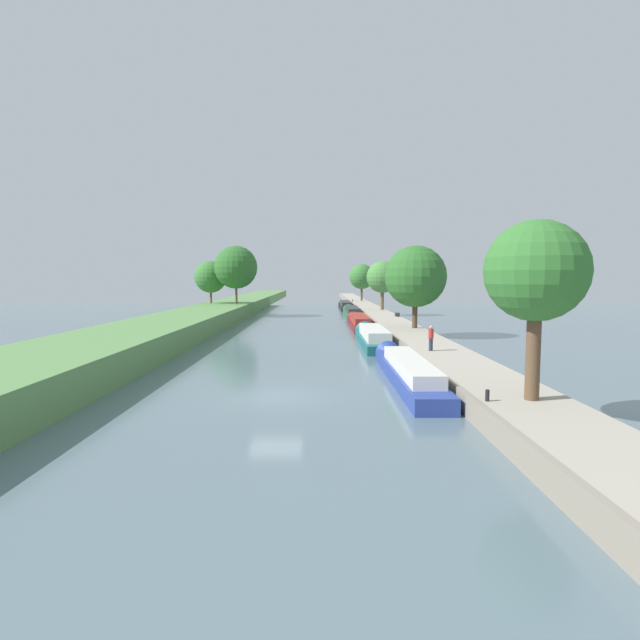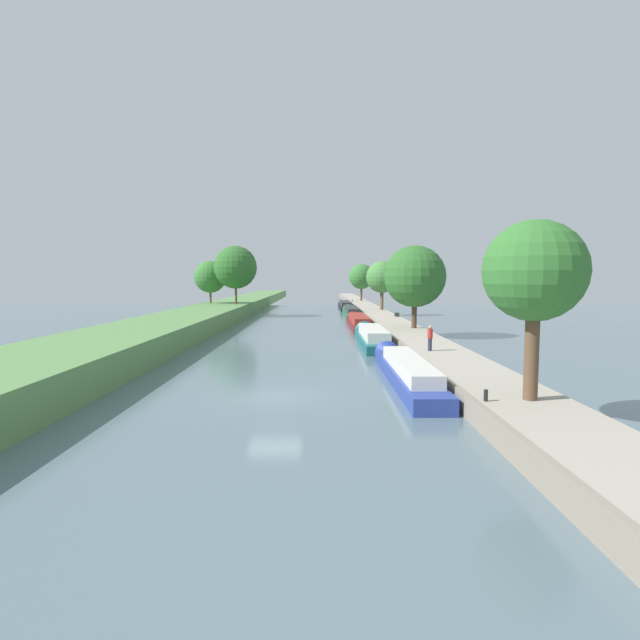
{
  "view_description": "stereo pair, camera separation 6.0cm",
  "coord_description": "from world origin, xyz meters",
  "px_view_note": "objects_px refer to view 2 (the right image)",
  "views": [
    {
      "loc": [
        2.11,
        -23.52,
        5.69
      ],
      "look_at": [
        2.07,
        31.94,
        1.0
      ],
      "focal_mm": 28.09,
      "sensor_mm": 36.0,
      "label": 1
    },
    {
      "loc": [
        2.17,
        -23.52,
        5.69
      ],
      "look_at": [
        2.07,
        31.94,
        1.0
      ],
      "focal_mm": 28.09,
      "sensor_mm": 36.0,
      "label": 2
    }
  ],
  "objects_px": {
    "narrowboat_blue": "(406,370)",
    "narrowboat_maroon": "(359,322)",
    "park_bench": "(398,314)",
    "mooring_bollard_near": "(487,395)",
    "narrowboat_green": "(352,312)",
    "person_walking": "(431,338)",
    "mooring_bollard_far": "(353,301)",
    "narrowboat_black": "(346,306)",
    "narrowboat_teal": "(373,337)"
  },
  "relations": [
    {
      "from": "narrowboat_blue",
      "to": "narrowboat_maroon",
      "type": "bearing_deg",
      "value": 90.52
    },
    {
      "from": "narrowboat_blue",
      "to": "park_bench",
      "type": "relative_size",
      "value": 9.94
    },
    {
      "from": "mooring_bollard_near",
      "to": "park_bench",
      "type": "bearing_deg",
      "value": 85.87
    },
    {
      "from": "narrowboat_blue",
      "to": "narrowboat_green",
      "type": "xyz_separation_m",
      "value": [
        -0.05,
        46.99,
        0.01
      ]
    },
    {
      "from": "person_walking",
      "to": "mooring_bollard_far",
      "type": "xyz_separation_m",
      "value": [
        -0.77,
        67.18,
        -0.65
      ]
    },
    {
      "from": "narrowboat_green",
      "to": "narrowboat_black",
      "type": "xyz_separation_m",
      "value": [
        -0.09,
        17.55,
        -0.02
      ]
    },
    {
      "from": "narrowboat_maroon",
      "to": "mooring_bollard_near",
      "type": "xyz_separation_m",
      "value": [
        1.96,
        -39.11,
        0.58
      ]
    },
    {
      "from": "narrowboat_green",
      "to": "mooring_bollard_far",
      "type": "distance_m",
      "value": 25.26
    },
    {
      "from": "narrowboat_blue",
      "to": "person_walking",
      "type": "distance_m",
      "value": 5.7
    },
    {
      "from": "narrowboat_blue",
      "to": "park_bench",
      "type": "distance_m",
      "value": 34.4
    },
    {
      "from": "person_walking",
      "to": "narrowboat_black",
      "type": "bearing_deg",
      "value": 92.51
    },
    {
      "from": "person_walking",
      "to": "mooring_bollard_near",
      "type": "bearing_deg",
      "value": -93.3
    },
    {
      "from": "narrowboat_teal",
      "to": "narrowboat_black",
      "type": "xyz_separation_m",
      "value": [
        0.12,
        49.08,
        -0.03
      ]
    },
    {
      "from": "narrowboat_blue",
      "to": "narrowboat_black",
      "type": "bearing_deg",
      "value": 90.13
    },
    {
      "from": "person_walking",
      "to": "narrowboat_blue",
      "type": "bearing_deg",
      "value": -116.2
    },
    {
      "from": "mooring_bollard_far",
      "to": "park_bench",
      "type": "distance_m",
      "value": 38.24
    },
    {
      "from": "narrowboat_blue",
      "to": "person_walking",
      "type": "relative_size",
      "value": 8.98
    },
    {
      "from": "narrowboat_maroon",
      "to": "mooring_bollard_near",
      "type": "height_order",
      "value": "narrowboat_maroon"
    },
    {
      "from": "narrowboat_teal",
      "to": "mooring_bollard_near",
      "type": "bearing_deg",
      "value": -85.32
    },
    {
      "from": "narrowboat_maroon",
      "to": "person_walking",
      "type": "bearing_deg",
      "value": -83.92
    },
    {
      "from": "narrowboat_black",
      "to": "mooring_bollard_near",
      "type": "xyz_separation_m",
      "value": [
        1.84,
        -72.95,
        0.57
      ]
    },
    {
      "from": "narrowboat_blue",
      "to": "narrowboat_black",
      "type": "distance_m",
      "value": 64.55
    },
    {
      "from": "narrowboat_maroon",
      "to": "park_bench",
      "type": "distance_m",
      "value": 6.09
    },
    {
      "from": "narrowboat_green",
      "to": "park_bench",
      "type": "distance_m",
      "value": 13.81
    },
    {
      "from": "person_walking",
      "to": "park_bench",
      "type": "xyz_separation_m",
      "value": [
        2.29,
        29.06,
        -0.53
      ]
    },
    {
      "from": "narrowboat_teal",
      "to": "narrowboat_green",
      "type": "height_order",
      "value": "narrowboat_teal"
    },
    {
      "from": "narrowboat_green",
      "to": "mooring_bollard_far",
      "type": "height_order",
      "value": "narrowboat_green"
    },
    {
      "from": "narrowboat_green",
      "to": "mooring_bollard_near",
      "type": "xyz_separation_m",
      "value": [
        1.74,
        -55.4,
        0.55
      ]
    },
    {
      "from": "narrowboat_black",
      "to": "person_walking",
      "type": "height_order",
      "value": "person_walking"
    },
    {
      "from": "narrowboat_maroon",
      "to": "park_bench",
      "type": "height_order",
      "value": "narrowboat_maroon"
    },
    {
      "from": "narrowboat_green",
      "to": "mooring_bollard_near",
      "type": "bearing_deg",
      "value": -88.2
    },
    {
      "from": "narrowboat_maroon",
      "to": "mooring_bollard_far",
      "type": "xyz_separation_m",
      "value": [
        1.96,
        41.48,
        0.58
      ]
    },
    {
      "from": "person_walking",
      "to": "mooring_bollard_far",
      "type": "distance_m",
      "value": 67.19
    },
    {
      "from": "narrowboat_maroon",
      "to": "narrowboat_green",
      "type": "bearing_deg",
      "value": 89.22
    },
    {
      "from": "mooring_bollard_near",
      "to": "narrowboat_maroon",
      "type": "bearing_deg",
      "value": 92.87
    },
    {
      "from": "person_walking",
      "to": "mooring_bollard_near",
      "type": "height_order",
      "value": "person_walking"
    },
    {
      "from": "narrowboat_maroon",
      "to": "mooring_bollard_far",
      "type": "relative_size",
      "value": 35.58
    },
    {
      "from": "narrowboat_blue",
      "to": "narrowboat_maroon",
      "type": "xyz_separation_m",
      "value": [
        -0.28,
        30.71,
        -0.03
      ]
    },
    {
      "from": "narrowboat_blue",
      "to": "mooring_bollard_near",
      "type": "height_order",
      "value": "narrowboat_blue"
    },
    {
      "from": "mooring_bollard_near",
      "to": "park_bench",
      "type": "xyz_separation_m",
      "value": [
        3.06,
        42.47,
        0.12
      ]
    },
    {
      "from": "narrowboat_maroon",
      "to": "person_walking",
      "type": "height_order",
      "value": "person_walking"
    },
    {
      "from": "narrowboat_blue",
      "to": "person_walking",
      "type": "bearing_deg",
      "value": 63.8
    },
    {
      "from": "narrowboat_black",
      "to": "mooring_bollard_near",
      "type": "relative_size",
      "value": 36.97
    },
    {
      "from": "narrowboat_green",
      "to": "person_walking",
      "type": "bearing_deg",
      "value": -86.57
    },
    {
      "from": "narrowboat_green",
      "to": "person_walking",
      "type": "xyz_separation_m",
      "value": [
        2.51,
        -41.99,
        1.19
      ]
    },
    {
      "from": "mooring_bollard_near",
      "to": "narrowboat_blue",
      "type": "bearing_deg",
      "value": 101.35
    },
    {
      "from": "narrowboat_black",
      "to": "narrowboat_blue",
      "type": "bearing_deg",
      "value": -89.87
    },
    {
      "from": "narrowboat_green",
      "to": "mooring_bollard_near",
      "type": "height_order",
      "value": "narrowboat_green"
    },
    {
      "from": "narrowboat_maroon",
      "to": "mooring_bollard_far",
      "type": "height_order",
      "value": "narrowboat_maroon"
    },
    {
      "from": "narrowboat_teal",
      "to": "person_walking",
      "type": "relative_size",
      "value": 8.26
    }
  ]
}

